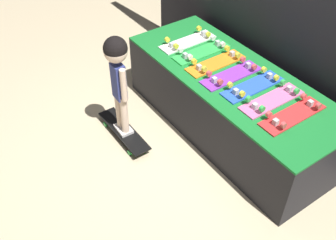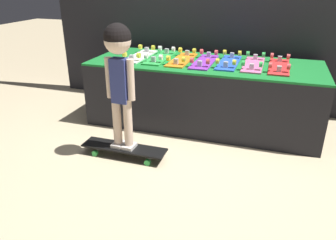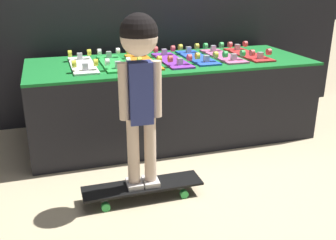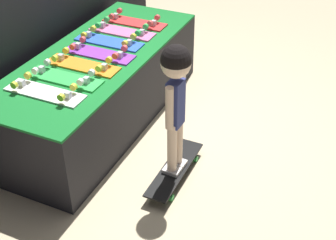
{
  "view_description": "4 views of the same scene",
  "coord_description": "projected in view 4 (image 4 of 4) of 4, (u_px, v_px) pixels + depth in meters",
  "views": [
    {
      "loc": [
        2.12,
        -1.58,
        2.76
      ],
      "look_at": [
        -0.15,
        -0.0,
        0.31
      ],
      "focal_mm": 42.0,
      "sensor_mm": 36.0,
      "label": 1
    },
    {
      "loc": [
        0.66,
        -2.56,
        1.44
      ],
      "look_at": [
        -0.15,
        -0.1,
        0.3
      ],
      "focal_mm": 35.0,
      "sensor_mm": 36.0,
      "label": 2
    },
    {
      "loc": [
        -0.97,
        -2.41,
        1.32
      ],
      "look_at": [
        -0.22,
        -0.01,
        0.39
      ],
      "focal_mm": 42.0,
      "sensor_mm": 36.0,
      "label": 3
    },
    {
      "loc": [
        -3.01,
        -1.4,
        2.45
      ],
      "look_at": [
        -0.22,
        -0.14,
        0.32
      ],
      "focal_mm": 50.0,
      "sensor_mm": 36.0,
      "label": 4
    }
  ],
  "objects": [
    {
      "name": "skateboard_purple_on_rack",
      "position": [
        99.0,
        52.0,
        3.94
      ],
      "size": [
        0.18,
        0.62,
        0.09
      ],
      "color": "purple",
      "rests_on": "display_rack"
    },
    {
      "name": "skateboard_white_on_rack",
      "position": [
        45.0,
        91.0,
        3.42
      ],
      "size": [
        0.18,
        0.62,
        0.09
      ],
      "color": "white",
      "rests_on": "display_rack"
    },
    {
      "name": "skateboard_orange_on_rack",
      "position": [
        82.0,
        64.0,
        3.77
      ],
      "size": [
        0.18,
        0.62,
        0.09
      ],
      "color": "orange",
      "rests_on": "display_rack"
    },
    {
      "name": "skateboard_pink_on_rack",
      "position": [
        122.0,
        31.0,
        4.31
      ],
      "size": [
        0.18,
        0.62,
        0.09
      ],
      "color": "pink",
      "rests_on": "display_rack"
    },
    {
      "name": "skateboard_red_on_rack",
      "position": [
        135.0,
        21.0,
        4.49
      ],
      "size": [
        0.18,
        0.62,
        0.09
      ],
      "color": "red",
      "rests_on": "display_rack"
    },
    {
      "name": "display_rack",
      "position": [
        100.0,
        87.0,
        4.15
      ],
      "size": [
        2.3,
        0.89,
        0.65
      ],
      "color": "black",
      "rests_on": "ground_plane"
    },
    {
      "name": "skateboard_blue_on_rack",
      "position": [
        109.0,
        41.0,
        4.14
      ],
      "size": [
        0.18,
        0.62,
        0.09
      ],
      "color": "blue",
      "rests_on": "display_rack"
    },
    {
      "name": "child",
      "position": [
        176.0,
        87.0,
        3.19
      ],
      "size": [
        0.25,
        0.21,
        1.04
      ],
      "rotation": [
        0.0,
        0.0,
        -0.04
      ],
      "color": "silver",
      "rests_on": "skateboard_on_floor"
    },
    {
      "name": "skateboard_on_floor",
      "position": [
        175.0,
        170.0,
        3.62
      ],
      "size": [
        0.75,
        0.19,
        0.09
      ],
      "color": "black",
      "rests_on": "ground_plane"
    },
    {
      "name": "skateboard_green_on_rack",
      "position": [
        64.0,
        77.0,
        3.6
      ],
      "size": [
        0.18,
        0.62,
        0.09
      ],
      "color": "green",
      "rests_on": "display_rack"
    },
    {
      "name": "ground_plane",
      "position": [
        164.0,
        134.0,
        4.12
      ],
      "size": [
        16.0,
        16.0,
        0.0
      ],
      "primitive_type": "plane",
      "color": "beige"
    }
  ]
}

